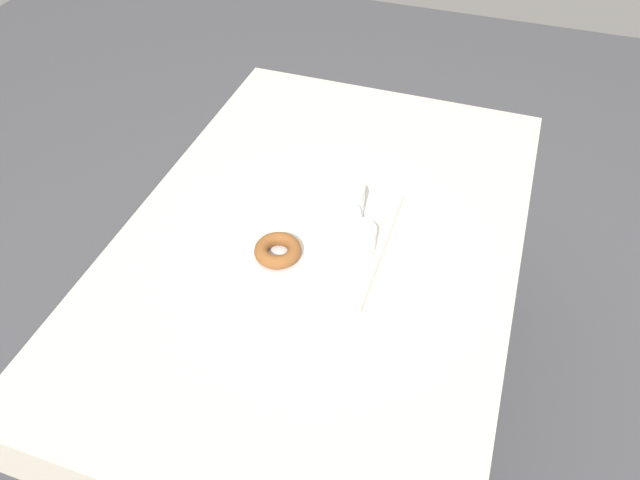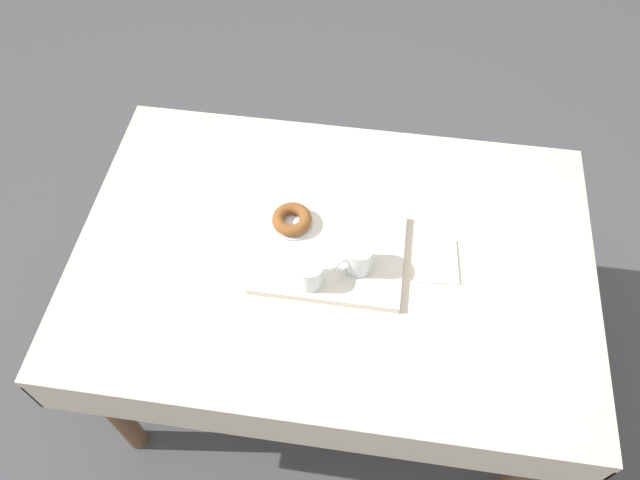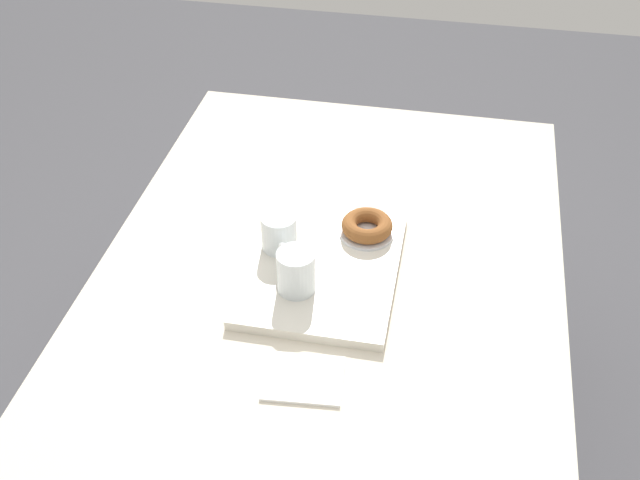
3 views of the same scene
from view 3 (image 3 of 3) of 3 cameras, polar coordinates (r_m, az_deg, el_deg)
name	(u,v)px [view 3 (image 3 of 3)]	position (r m, az deg, el deg)	size (l,w,h in m)	color
dining_table	(327,308)	(1.65, 0.53, -4.99)	(1.40, 0.94, 0.73)	beige
serving_tray	(323,268)	(1.59, 0.21, -2.08)	(0.39, 0.30, 0.02)	silver
tea_mug_left	(296,272)	(1.50, -1.78, -2.33)	(0.10, 0.09, 0.09)	white
water_glass_near	(279,233)	(1.60, -2.99, 0.49)	(0.07, 0.07, 0.08)	white
donut_plate_left	(367,233)	(1.66, 3.42, 0.52)	(0.12, 0.12, 0.01)	silver
sugar_donut_left	(367,226)	(1.64, 3.45, 1.06)	(0.11, 0.11, 0.03)	brown
paper_napkin	(304,378)	(1.39, -1.21, -10.05)	(0.11, 0.14, 0.01)	white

